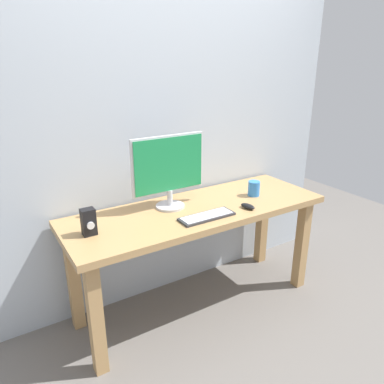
# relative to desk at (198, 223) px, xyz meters

# --- Properties ---
(ground_plane) EXTENTS (6.00, 6.00, 0.00)m
(ground_plane) POSITION_rel_desk_xyz_m (0.00, 0.00, -0.65)
(ground_plane) COLOR slate
(wall_back) EXTENTS (2.83, 0.04, 3.00)m
(wall_back) POSITION_rel_desk_xyz_m (0.00, 0.35, 0.85)
(wall_back) COLOR #B2BCC6
(wall_back) RESTS_ON ground_plane
(desk) EXTENTS (1.79, 0.62, 0.77)m
(desk) POSITION_rel_desk_xyz_m (0.00, 0.00, 0.00)
(desk) COLOR tan
(desk) RESTS_ON ground_plane
(monitor) EXTENTS (0.51, 0.19, 0.48)m
(monitor) POSITION_rel_desk_xyz_m (-0.15, 0.11, 0.38)
(monitor) COLOR silver
(monitor) RESTS_ON desk
(keyboard_primary) EXTENTS (0.36, 0.13, 0.02)m
(keyboard_primary) POSITION_rel_desk_xyz_m (-0.04, -0.17, 0.13)
(keyboard_primary) COLOR #333338
(keyboard_primary) RESTS_ON desk
(mouse) EXTENTS (0.07, 0.12, 0.03)m
(mouse) POSITION_rel_desk_xyz_m (0.27, -0.19, 0.13)
(mouse) COLOR black
(mouse) RESTS_ON desk
(audio_controller) EXTENTS (0.08, 0.07, 0.16)m
(audio_controller) POSITION_rel_desk_xyz_m (-0.74, -0.01, 0.20)
(audio_controller) COLOR black
(audio_controller) RESTS_ON desk
(coffee_mug) EXTENTS (0.08, 0.08, 0.11)m
(coffee_mug) POSITION_rel_desk_xyz_m (0.47, -0.02, 0.17)
(coffee_mug) COLOR #337FD8
(coffee_mug) RESTS_ON desk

